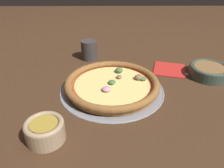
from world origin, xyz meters
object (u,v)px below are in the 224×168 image
at_px(fork, 171,69).
at_px(pizza, 112,84).
at_px(bowl_near, 45,130).
at_px(napkin, 169,69).
at_px(pizza_tray, 112,89).
at_px(bowl_far, 209,71).
at_px(drinking_cup, 89,50).

bearing_deg(fork, pizza, 69.80).
xyz_separation_m(bowl_near, napkin, (0.42, 0.40, -0.03)).
relative_size(pizza_tray, pizza, 1.11).
bearing_deg(napkin, pizza, -147.53).
relative_size(bowl_near, fork, 0.75).
distance_m(bowl_near, bowl_far, 0.66).
xyz_separation_m(pizza, bowl_far, (0.39, 0.10, 0.00)).
bearing_deg(drinking_cup, napkin, -18.56).
distance_m(bowl_near, napkin, 0.58).
bearing_deg(napkin, fork, -1.53).
bearing_deg(napkin, bowl_near, -136.50).
distance_m(pizza_tray, napkin, 0.29).
xyz_separation_m(pizza_tray, napkin, (0.25, 0.16, 0.00)).
bearing_deg(fork, bowl_near, 81.19).
relative_size(bowl_far, fork, 1.11).
bearing_deg(pizza_tray, bowl_near, -125.87).
relative_size(pizza_tray, fork, 2.75).
distance_m(pizza_tray, bowl_far, 0.40).
distance_m(bowl_near, fork, 0.59).
bearing_deg(bowl_near, drinking_cup, 81.94).
distance_m(bowl_far, drinking_cup, 0.52).
bearing_deg(pizza_tray, napkin, 32.47).
height_order(pizza, drinking_cup, drinking_cup).
bearing_deg(fork, bowl_far, -165.54).
xyz_separation_m(bowl_near, bowl_far, (0.56, 0.34, -0.01)).
height_order(bowl_far, napkin, bowl_far).
relative_size(pizza_tray, bowl_far, 2.46).
xyz_separation_m(bowl_near, fork, (0.43, 0.40, -0.03)).
distance_m(bowl_near, drinking_cup, 0.52).
bearing_deg(bowl_far, fork, 156.12).
bearing_deg(napkin, bowl_far, -22.52).
height_order(bowl_near, napkin, bowl_near).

